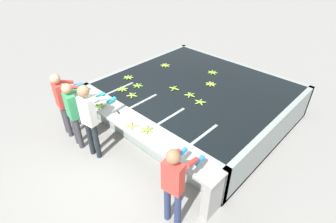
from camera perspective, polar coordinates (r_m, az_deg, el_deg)
name	(u,v)px	position (r m, az deg, el deg)	size (l,w,h in m)	color
ground_plane	(126,160)	(5.77, -9.23, -10.39)	(80.00, 80.00, 0.00)	gray
wash_tank	(196,101)	(6.83, 6.17, 2.39)	(4.30, 3.89, 0.87)	gray
work_ledge	(131,133)	(5.46, -7.97, -4.62)	(4.30, 0.45, 0.87)	#9E9E99
worker_0	(63,100)	(6.30, -21.97, 2.39)	(0.47, 0.73, 1.59)	#38383D
worker_1	(74,110)	(5.85, -19.83, 0.26)	(0.47, 0.73, 1.57)	#38383D
worker_2	(90,115)	(5.41, -16.68, -0.82)	(0.47, 0.74, 1.71)	#1E2328
worker_3	(174,181)	(4.05, 1.36, -14.97)	(0.47, 0.73, 1.59)	navy
banana_bunch_floating_0	(211,84)	(6.69, 9.29, 5.92)	(0.28, 0.28, 0.08)	#9EC642
banana_bunch_floating_1	(138,86)	(6.58, -6.59, 5.63)	(0.27, 0.28, 0.08)	#75A333
banana_bunch_floating_2	(128,77)	(7.01, -8.61, 7.36)	(0.28, 0.28, 0.08)	#8CB738
banana_bunch_floating_3	(200,102)	(5.92, 7.02, 2.06)	(0.27, 0.28, 0.08)	#8CB738
banana_bunch_floating_4	(123,89)	(6.47, -9.87, 4.82)	(0.28, 0.28, 0.08)	#8CB738
banana_bunch_floating_5	(132,95)	(6.18, -7.84, 3.53)	(0.28, 0.27, 0.08)	#8CB738
banana_bunch_floating_6	(213,72)	(7.29, 9.68, 8.37)	(0.28, 0.28, 0.08)	#7FAD33
banana_bunch_floating_7	(174,88)	(6.41, 1.35, 5.04)	(0.28, 0.28, 0.08)	#7FAD33
banana_bunch_floating_8	(165,65)	(7.62, -0.60, 10.02)	(0.28, 0.28, 0.08)	#9EC642
banana_bunch_floating_9	(190,95)	(6.16, 4.80, 3.61)	(0.27, 0.28, 0.08)	#7FAD33
banana_bunch_ledge_0	(147,130)	(5.06, -4.58, -3.97)	(0.28, 0.28, 0.08)	#7FAD33
banana_bunch_ledge_1	(100,106)	(5.91, -14.63, 1.12)	(0.28, 0.27, 0.08)	#75A333
banana_bunch_ledge_2	(132,125)	(5.20, -7.91, -3.03)	(0.24, 0.24, 0.08)	#9EC642
knife_0	(120,114)	(5.58, -10.41, -0.51)	(0.35, 0.10, 0.02)	silver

